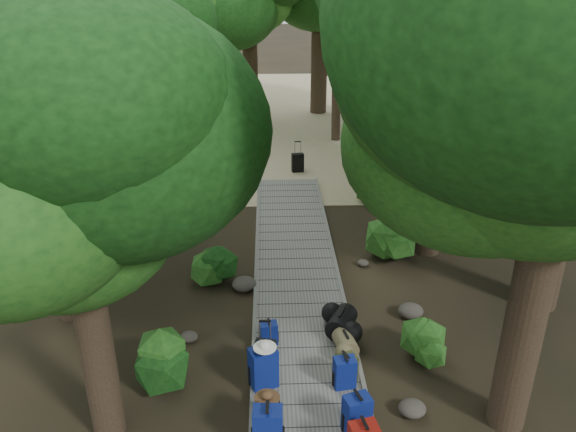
{
  "coord_description": "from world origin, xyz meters",
  "views": [
    {
      "loc": [
        -0.63,
        -10.63,
        6.79
      ],
      "look_at": [
        -0.16,
        2.1,
        1.0
      ],
      "focal_mm": 35.0,
      "sensor_mm": 36.0,
      "label": 1
    }
  ],
  "objects_px": {
    "backpack_left_b": "(269,412)",
    "backpack_left_c": "(263,366)",
    "lone_suitcase_on_sand": "(298,163)",
    "sun_lounger": "(379,153)",
    "backpack_left_d": "(269,332)",
    "backpack_right_b": "(357,413)",
    "kayak": "(192,146)",
    "backpack_right_d": "(345,367)",
    "duffel_right_khaki": "(345,343)",
    "suitcase_on_boardwalk": "(266,355)",
    "backpack_left_a": "(268,427)",
    "backpack_right_c": "(345,371)",
    "duffel_right_black": "(341,322)"
  },
  "relations": [
    {
      "from": "backpack_right_b",
      "to": "kayak",
      "type": "relative_size",
      "value": 0.25
    },
    {
      "from": "duffel_right_khaki",
      "to": "kayak",
      "type": "distance_m",
      "value": 13.56
    },
    {
      "from": "backpack_right_d",
      "to": "backpack_left_d",
      "type": "bearing_deg",
      "value": 118.34
    },
    {
      "from": "backpack_left_a",
      "to": "backpack_right_d",
      "type": "relative_size",
      "value": 1.44
    },
    {
      "from": "backpack_left_c",
      "to": "sun_lounger",
      "type": "height_order",
      "value": "backpack_left_c"
    },
    {
      "from": "kayak",
      "to": "backpack_left_a",
      "type": "bearing_deg",
      "value": -77.31
    },
    {
      "from": "backpack_left_c",
      "to": "backpack_left_a",
      "type": "bearing_deg",
      "value": -110.03
    },
    {
      "from": "backpack_right_b",
      "to": "backpack_right_d",
      "type": "height_order",
      "value": "backpack_right_b"
    },
    {
      "from": "suitcase_on_boardwalk",
      "to": "sun_lounger",
      "type": "bearing_deg",
      "value": 83.36
    },
    {
      "from": "kayak",
      "to": "backpack_right_c",
      "type": "bearing_deg",
      "value": -71.17
    },
    {
      "from": "suitcase_on_boardwalk",
      "to": "backpack_right_c",
      "type": "bearing_deg",
      "value": -7.33
    },
    {
      "from": "duffel_right_khaki",
      "to": "suitcase_on_boardwalk",
      "type": "height_order",
      "value": "suitcase_on_boardwalk"
    },
    {
      "from": "backpack_left_d",
      "to": "backpack_right_d",
      "type": "distance_m",
      "value": 1.73
    },
    {
      "from": "backpack_right_b",
      "to": "duffel_right_khaki",
      "type": "height_order",
      "value": "backpack_right_b"
    },
    {
      "from": "duffel_right_black",
      "to": "backpack_left_a",
      "type": "bearing_deg",
      "value": -92.0
    },
    {
      "from": "duffel_right_black",
      "to": "backpack_right_c",
      "type": "bearing_deg",
      "value": -70.17
    },
    {
      "from": "kayak",
      "to": "backpack_left_b",
      "type": "bearing_deg",
      "value": -76.94
    },
    {
      "from": "backpack_left_a",
      "to": "kayak",
      "type": "relative_size",
      "value": 0.28
    },
    {
      "from": "duffel_right_khaki",
      "to": "duffel_right_black",
      "type": "height_order",
      "value": "duffel_right_black"
    },
    {
      "from": "backpack_right_d",
      "to": "duffel_right_black",
      "type": "height_order",
      "value": "backpack_right_d"
    },
    {
      "from": "backpack_left_d",
      "to": "backpack_right_b",
      "type": "distance_m",
      "value": 2.64
    },
    {
      "from": "backpack_right_d",
      "to": "lone_suitcase_on_sand",
      "type": "bearing_deg",
      "value": 70.07
    },
    {
      "from": "backpack_right_b",
      "to": "suitcase_on_boardwalk",
      "type": "distance_m",
      "value": 2.08
    },
    {
      "from": "lone_suitcase_on_sand",
      "to": "kayak",
      "type": "height_order",
      "value": "lone_suitcase_on_sand"
    },
    {
      "from": "backpack_right_d",
      "to": "suitcase_on_boardwalk",
      "type": "xyz_separation_m",
      "value": [
        -1.38,
        0.38,
        0.0
      ]
    },
    {
      "from": "backpack_left_d",
      "to": "suitcase_on_boardwalk",
      "type": "relative_size",
      "value": 0.86
    },
    {
      "from": "backpack_left_a",
      "to": "duffel_right_khaki",
      "type": "distance_m",
      "value": 2.68
    },
    {
      "from": "lone_suitcase_on_sand",
      "to": "sun_lounger",
      "type": "distance_m",
      "value": 3.28
    },
    {
      "from": "backpack_left_a",
      "to": "duffel_right_khaki",
      "type": "bearing_deg",
      "value": 59.62
    },
    {
      "from": "backpack_left_b",
      "to": "backpack_left_c",
      "type": "distance_m",
      "value": 0.99
    },
    {
      "from": "backpack_left_d",
      "to": "duffel_right_black",
      "type": "relative_size",
      "value": 0.69
    },
    {
      "from": "lone_suitcase_on_sand",
      "to": "sun_lounger",
      "type": "height_order",
      "value": "lone_suitcase_on_sand"
    },
    {
      "from": "duffel_right_khaki",
      "to": "backpack_right_d",
      "type": "bearing_deg",
      "value": -109.01
    },
    {
      "from": "backpack_left_a",
      "to": "backpack_right_c",
      "type": "xyz_separation_m",
      "value": [
        1.31,
        1.32,
        -0.1
      ]
    },
    {
      "from": "lone_suitcase_on_sand",
      "to": "backpack_left_a",
      "type": "bearing_deg",
      "value": -102.73
    },
    {
      "from": "backpack_left_c",
      "to": "sun_lounger",
      "type": "bearing_deg",
      "value": 47.6
    },
    {
      "from": "backpack_right_d",
      "to": "backpack_left_a",
      "type": "bearing_deg",
      "value": -154.26
    },
    {
      "from": "backpack_left_b",
      "to": "sun_lounger",
      "type": "relative_size",
      "value": 0.35
    },
    {
      "from": "backpack_right_b",
      "to": "duffel_right_black",
      "type": "bearing_deg",
      "value": 70.11
    },
    {
      "from": "duffel_right_black",
      "to": "kayak",
      "type": "relative_size",
      "value": 0.24
    },
    {
      "from": "backpack_right_b",
      "to": "duffel_right_khaki",
      "type": "distance_m",
      "value": 1.96
    },
    {
      "from": "duffel_right_black",
      "to": "backpack_left_d",
      "type": "bearing_deg",
      "value": -143.28
    },
    {
      "from": "backpack_left_a",
      "to": "backpack_left_b",
      "type": "height_order",
      "value": "backpack_left_a"
    },
    {
      "from": "duffel_right_black",
      "to": "suitcase_on_boardwalk",
      "type": "bearing_deg",
      "value": -120.31
    },
    {
      "from": "backpack_right_c",
      "to": "lone_suitcase_on_sand",
      "type": "bearing_deg",
      "value": 82.23
    },
    {
      "from": "backpack_right_d",
      "to": "duffel_right_khaki",
      "type": "height_order",
      "value": "backpack_right_d"
    },
    {
      "from": "backpack_left_d",
      "to": "suitcase_on_boardwalk",
      "type": "xyz_separation_m",
      "value": [
        -0.06,
        -0.74,
        0.04
      ]
    },
    {
      "from": "kayak",
      "to": "suitcase_on_boardwalk",
      "type": "bearing_deg",
      "value": -75.98
    },
    {
      "from": "suitcase_on_boardwalk",
      "to": "lone_suitcase_on_sand",
      "type": "bearing_deg",
      "value": 97.17
    },
    {
      "from": "backpack_left_a",
      "to": "backpack_right_c",
      "type": "height_order",
      "value": "backpack_left_a"
    }
  ]
}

